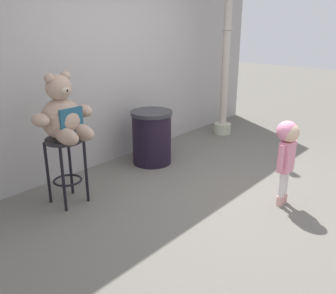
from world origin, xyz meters
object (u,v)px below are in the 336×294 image
at_px(teddy_bear, 63,115).
at_px(trash_bin, 152,137).
at_px(bar_stool_with_teddy, 65,157).
at_px(child_walking, 287,145).
at_px(lamppost, 226,63).

bearing_deg(teddy_bear, trash_bin, 5.61).
height_order(bar_stool_with_teddy, teddy_bear, teddy_bear).
bearing_deg(child_walking, bar_stool_with_teddy, -66.30).
bearing_deg(trash_bin, child_walking, -89.24).
bearing_deg(child_walking, trash_bin, -105.11).
distance_m(teddy_bear, lamppost, 3.27).
relative_size(teddy_bear, trash_bin, 0.93).
bearing_deg(teddy_bear, bar_stool_with_teddy, 90.00).
bearing_deg(bar_stool_with_teddy, trash_bin, 4.30).
bearing_deg(lamppost, teddy_bear, -177.39).
distance_m(child_walking, lamppost, 2.66).
bearing_deg(lamppost, bar_stool_with_teddy, -177.98).
bearing_deg(child_walking, lamppost, -149.02).
xyz_separation_m(teddy_bear, child_walking, (1.48, -1.75, -0.31)).
relative_size(bar_stool_with_teddy, teddy_bear, 1.07).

